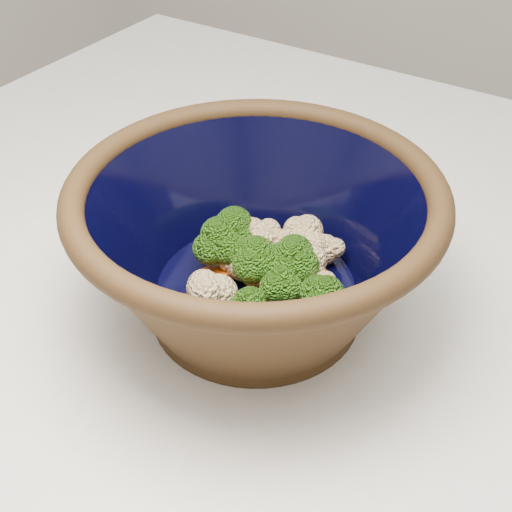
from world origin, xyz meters
TOP-DOWN VIEW (x-y plane):
  - mixing_bowl at (-0.05, 0.06)m, footprint 0.31×0.31m
  - vegetable_pile at (-0.04, 0.06)m, footprint 0.15×0.14m

SIDE VIEW (x-z plane):
  - vegetable_pile at x=-0.04m, z-range 0.93..0.98m
  - mixing_bowl at x=-0.05m, z-range 0.91..1.04m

